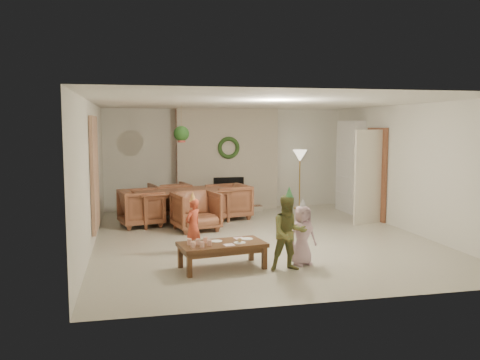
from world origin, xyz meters
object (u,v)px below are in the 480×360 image
object	(u,v)px
coffee_table_top	(222,245)
child_plaid	(289,233)
dining_chair_far	(170,199)
dining_chair_near	(196,211)
dining_table	(182,206)
child_red	(193,226)
dining_chair_right	(229,201)
child_pink	(303,235)
dining_chair_left	(141,208)

from	to	relation	value
coffee_table_top	child_plaid	world-z (taller)	child_plaid
dining_chair_far	dining_chair_near	bearing A→B (deg)	90.00
coffee_table_top	dining_table	bearing A→B (deg)	84.81
child_red	dining_chair_right	bearing A→B (deg)	-155.15
child_red	child_plaid	xyz separation A→B (m)	(1.22, -1.29, 0.10)
dining_chair_near	child_plaid	world-z (taller)	child_plaid
dining_chair_far	dining_chair_right	bearing A→B (deg)	141.34
dining_table	dining_chair_near	size ratio (longest dim) A/B	2.34
dining_chair_near	coffee_table_top	distance (m)	2.75
coffee_table_top	child_pink	size ratio (longest dim) A/B	1.38
dining_table	coffee_table_top	xyz separation A→B (m)	(0.23, -3.61, 0.00)
child_red	child_plaid	world-z (taller)	child_plaid
dining_table	coffee_table_top	size ratio (longest dim) A/B	1.61
child_red	child_pink	distance (m)	1.85
dining_chair_near	dining_chair_right	distance (m)	1.41
dining_chair_left	dining_chair_right	size ratio (longest dim) A/B	1.00
dining_table	dining_chair_right	bearing A→B (deg)	0.00
dining_table	dining_chair_far	world-z (taller)	dining_chair_far
child_red	dining_chair_near	bearing A→B (deg)	-142.03
coffee_table_top	child_pink	distance (m)	1.22
dining_chair_far	coffee_table_top	world-z (taller)	dining_chair_far
dining_table	dining_chair_near	world-z (taller)	dining_chair_near
dining_chair_left	dining_table	bearing A→B (deg)	-90.00
dining_chair_near	child_pink	world-z (taller)	child_pink
dining_chair_right	child_pink	size ratio (longest dim) A/B	0.95
coffee_table_top	child_red	bearing A→B (deg)	98.15
dining_chair_right	child_red	bearing A→B (deg)	-34.73
dining_chair_far	child_red	distance (m)	3.48
child_red	child_pink	world-z (taller)	child_pink
dining_chair_far	dining_chair_left	distance (m)	1.25
dining_table	child_pink	bearing A→B (deg)	-81.39
child_red	dining_chair_left	bearing A→B (deg)	-115.30
dining_chair_far	child_red	world-z (taller)	child_red
dining_table	dining_chair_near	bearing A→B (deg)	-90.00
dining_table	dining_chair_far	xyz separation A→B (m)	(-0.20, 0.86, 0.04)
dining_table	dining_chair_right	distance (m)	1.10
dining_table	coffee_table_top	bearing A→B (deg)	-99.24
dining_chair_right	coffee_table_top	size ratio (longest dim) A/B	0.69
dining_chair_far	dining_chair_right	distance (m)	1.41
child_red	dining_chair_far	bearing A→B (deg)	-131.27
coffee_table_top	child_plaid	distance (m)	0.99
dining_chair_near	dining_table	bearing A→B (deg)	90.00
coffee_table_top	dining_chair_left	bearing A→B (deg)	98.87
dining_chair_far	child_pink	xyz separation A→B (m)	(1.64, -4.53, 0.06)
dining_chair_left	child_pink	size ratio (longest dim) A/B	0.95
dining_chair_far	coffee_table_top	distance (m)	4.49
child_plaid	dining_chair_far	bearing A→B (deg)	107.58
dining_chair_near	child_red	xyz separation A→B (m)	(-0.27, -1.76, 0.06)
child_red	child_plaid	bearing A→B (deg)	90.16
dining_chair_near	dining_chair_right	xyz separation A→B (m)	(0.88, 1.11, 0.00)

